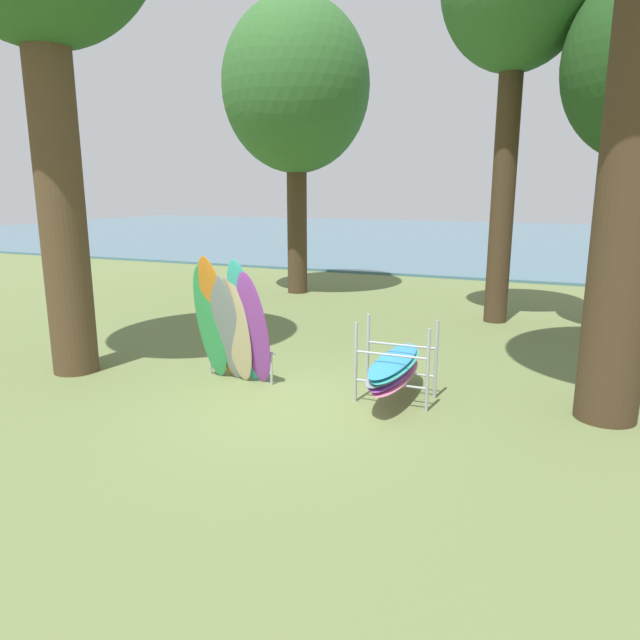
{
  "coord_description": "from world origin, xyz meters",
  "views": [
    {
      "loc": [
        3.67,
        -7.63,
        3.21
      ],
      "look_at": [
        0.13,
        1.0,
        1.1
      ],
      "focal_mm": 32.87,
      "sensor_mm": 36.0,
      "label": 1
    }
  ],
  "objects": [
    {
      "name": "board_storage_rack",
      "position": [
        1.47,
        0.75,
        0.52
      ],
      "size": [
        1.15,
        2.12,
        1.25
      ],
      "color": "#9EA0A5",
      "rests_on": "ground"
    },
    {
      "name": "tree_far_left_back",
      "position": [
        -3.87,
        8.91,
        6.05
      ],
      "size": [
        4.32,
        4.32,
        8.6
      ],
      "color": "#42301E",
      "rests_on": "ground"
    },
    {
      "name": "lake_water",
      "position": [
        0.0,
        31.52,
        0.05
      ],
      "size": [
        80.0,
        36.0,
        0.1
      ],
      "primitive_type": "cube",
      "color": "#477084",
      "rests_on": "ground"
    },
    {
      "name": "leaning_board_pile",
      "position": [
        -1.23,
        0.49,
        1.0
      ],
      "size": [
        1.43,
        0.78,
        2.18
      ],
      "color": "#339E56",
      "rests_on": "ground"
    },
    {
      "name": "ground_plane",
      "position": [
        0.0,
        0.0,
        0.0
      ],
      "size": [
        80.0,
        80.0,
        0.0
      ],
      "primitive_type": "plane",
      "color": "olive"
    }
  ]
}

